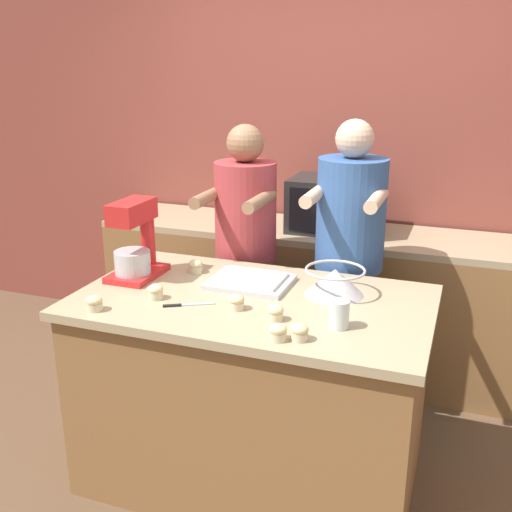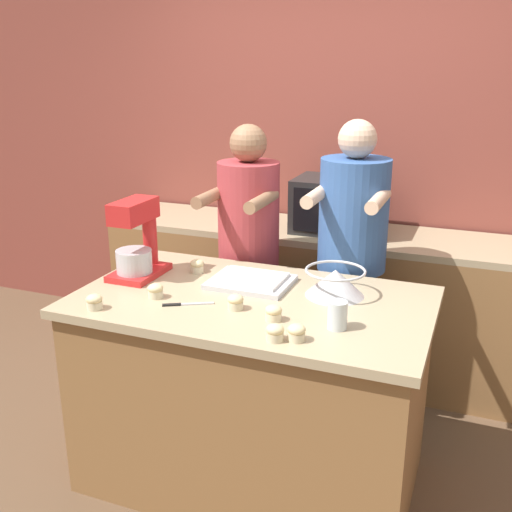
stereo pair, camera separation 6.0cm
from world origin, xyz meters
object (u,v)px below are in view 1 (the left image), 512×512
person_right (348,272)px  drinking_glass (339,314)px  knife (185,305)px  person_left (246,264)px  cupcake_5 (94,303)px  microwave_oven (334,205)px  cupcake_1 (155,292)px  baking_tray (250,281)px  cupcake_4 (236,302)px  cupcake_6 (195,266)px  cupcake_3 (275,313)px  cupcake_0 (299,332)px  cupcake_2 (278,332)px  stand_mixer (135,244)px  mixing_bowl (335,281)px

person_right → drinking_glass: person_right is taller
knife → person_left: bearing=93.1°
person_left → cupcake_5: person_left is taller
cupcake_5 → person_right: bearing=49.5°
microwave_oven → cupcake_1: microwave_oven is taller
baking_tray → cupcake_4: bearing=-80.6°
cupcake_6 → baking_tray: bearing=-11.3°
drinking_glass → cupcake_3: bearing=-175.8°
knife → cupcake_5: bearing=-152.1°
cupcake_0 → cupcake_6: (-0.69, 0.54, 0.00)m
cupcake_4 → cupcake_1: bearing=-178.2°
microwave_oven → cupcake_5: size_ratio=7.67×
microwave_oven → cupcake_2: 1.59m
microwave_oven → cupcake_2: size_ratio=7.67×
person_left → cupcake_2: 1.14m
microwave_oven → cupcake_0: (0.23, -1.55, -0.12)m
drinking_glass → cupcake_4: (-0.44, 0.03, -0.02)m
cupcake_3 → cupcake_6: 0.68m
cupcake_2 → baking_tray: bearing=120.6°
stand_mixer → cupcake_6: size_ratio=5.43×
stand_mixer → person_right: bearing=32.9°
stand_mixer → cupcake_0: size_ratio=5.43×
microwave_oven → cupcake_6: (-0.46, -1.01, -0.12)m
person_right → mixing_bowl: 0.51m
drinking_glass → cupcake_6: bearing=154.4°
stand_mixer → baking_tray: 0.58m
person_right → knife: size_ratio=8.22×
person_left → cupcake_6: 0.46m
person_left → person_right: size_ratio=0.97×
drinking_glass → cupcake_3: (-0.26, -0.02, -0.02)m
microwave_oven → cupcake_2: bearing=-84.3°
cupcake_5 → stand_mixer: bearing=96.5°
person_left → cupcake_4: (0.26, -0.79, 0.11)m
mixing_bowl → cupcake_3: bearing=-114.5°
baking_tray → cupcake_6: cupcake_6 is taller
cupcake_6 → mixing_bowl: bearing=-4.0°
drinking_glass → stand_mixer: bearing=167.2°
cupcake_5 → microwave_oven: bearing=67.7°
person_left → cupcake_2: person_left is taller
person_right → baking_tray: (-0.36, -0.50, 0.08)m
drinking_glass → cupcake_5: 1.01m
stand_mixer → drinking_glass: size_ratio=3.33×
stand_mixer → cupcake_5: 0.44m
mixing_bowl → drinking_glass: 0.35m
drinking_glass → cupcake_4: size_ratio=1.63×
cupcake_2 → cupcake_5: 0.81m
knife → cupcake_1: 0.16m
person_right → cupcake_0: bearing=-88.9°
drinking_glass → cupcake_2: drinking_glass is taller
cupcake_1 → cupcake_2: (0.63, -0.21, 0.00)m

